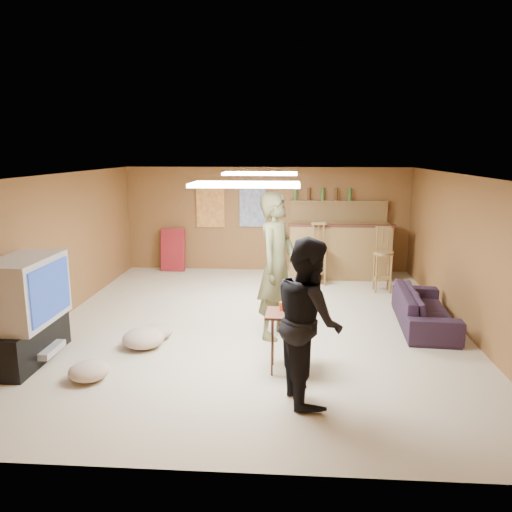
# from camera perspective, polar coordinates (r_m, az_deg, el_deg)

# --- Properties ---
(ground) EXTENTS (7.00, 7.00, 0.00)m
(ground) POSITION_cam_1_polar(r_m,az_deg,el_deg) (7.50, -0.11, -7.81)
(ground) COLOR #C0B192
(ground) RESTS_ON ground
(ceiling) EXTENTS (6.00, 7.00, 0.02)m
(ceiling) POSITION_cam_1_polar(r_m,az_deg,el_deg) (7.07, -0.11, 9.22)
(ceiling) COLOR silver
(ceiling) RESTS_ON ground
(wall_back) EXTENTS (6.00, 0.02, 2.20)m
(wall_back) POSITION_cam_1_polar(r_m,az_deg,el_deg) (10.65, 1.23, 4.20)
(wall_back) COLOR brown
(wall_back) RESTS_ON ground
(wall_front) EXTENTS (6.00, 0.02, 2.20)m
(wall_front) POSITION_cam_1_polar(r_m,az_deg,el_deg) (3.86, -3.86, -9.98)
(wall_front) COLOR brown
(wall_front) RESTS_ON ground
(wall_left) EXTENTS (0.02, 7.00, 2.20)m
(wall_left) POSITION_cam_1_polar(r_m,az_deg,el_deg) (7.99, -22.09, 0.71)
(wall_left) COLOR brown
(wall_left) RESTS_ON ground
(wall_right) EXTENTS (0.02, 7.00, 2.20)m
(wall_right) POSITION_cam_1_polar(r_m,az_deg,el_deg) (7.61, 23.05, 0.10)
(wall_right) COLOR brown
(wall_right) RESTS_ON ground
(tv_stand) EXTENTS (0.55, 1.30, 0.50)m
(tv_stand) POSITION_cam_1_polar(r_m,az_deg,el_deg) (6.81, -24.89, -8.84)
(tv_stand) COLOR black
(tv_stand) RESTS_ON ground
(dvd_box) EXTENTS (0.35, 0.50, 0.08)m
(dvd_box) POSITION_cam_1_polar(r_m,az_deg,el_deg) (6.74, -23.15, -9.80)
(dvd_box) COLOR #B2B2B7
(dvd_box) RESTS_ON tv_stand
(tv_body) EXTENTS (0.60, 1.10, 0.80)m
(tv_body) POSITION_cam_1_polar(r_m,az_deg,el_deg) (6.58, -24.85, -3.59)
(tv_body) COLOR #B2B2B7
(tv_body) RESTS_ON tv_stand
(tv_screen) EXTENTS (0.02, 0.95, 0.65)m
(tv_screen) POSITION_cam_1_polar(r_m,az_deg,el_deg) (6.44, -22.43, -3.70)
(tv_screen) COLOR navy
(tv_screen) RESTS_ON tv_body
(bar_counter) EXTENTS (2.00, 0.60, 1.10)m
(bar_counter) POSITION_cam_1_polar(r_m,az_deg,el_deg) (10.24, 9.48, 0.60)
(bar_counter) COLOR brown
(bar_counter) RESTS_ON ground
(bar_lip) EXTENTS (2.10, 0.12, 0.05)m
(bar_lip) POSITION_cam_1_polar(r_m,az_deg,el_deg) (9.90, 9.73, 3.44)
(bar_lip) COLOR #3F1D14
(bar_lip) RESTS_ON bar_counter
(bar_shelf) EXTENTS (2.00, 0.18, 0.05)m
(bar_shelf) POSITION_cam_1_polar(r_m,az_deg,el_deg) (10.54, 9.43, 6.15)
(bar_shelf) COLOR brown
(bar_shelf) RESTS_ON bar_backing
(bar_backing) EXTENTS (2.00, 0.14, 0.60)m
(bar_backing) POSITION_cam_1_polar(r_m,az_deg,el_deg) (10.59, 9.37, 4.55)
(bar_backing) COLOR brown
(bar_backing) RESTS_ON bar_counter
(poster_left) EXTENTS (0.60, 0.03, 0.85)m
(poster_left) POSITION_cam_1_polar(r_m,az_deg,el_deg) (10.70, -5.23, 5.54)
(poster_left) COLOR #BF3F26
(poster_left) RESTS_ON wall_back
(poster_right) EXTENTS (0.55, 0.03, 0.80)m
(poster_right) POSITION_cam_1_polar(r_m,az_deg,el_deg) (10.60, -0.40, 5.53)
(poster_right) COLOR #334C99
(poster_right) RESTS_ON wall_back
(folding_chair_stack) EXTENTS (0.50, 0.26, 0.91)m
(folding_chair_stack) POSITION_cam_1_polar(r_m,az_deg,el_deg) (10.84, -9.45, 0.70)
(folding_chair_stack) COLOR maroon
(folding_chair_stack) RESTS_ON ground
(ceiling_panel_front) EXTENTS (1.20, 0.60, 0.04)m
(ceiling_panel_front) POSITION_cam_1_polar(r_m,az_deg,el_deg) (5.58, -1.22, 8.17)
(ceiling_panel_front) COLOR white
(ceiling_panel_front) RESTS_ON ceiling
(ceiling_panel_back) EXTENTS (1.20, 0.60, 0.04)m
(ceiling_panel_back) POSITION_cam_1_polar(r_m,az_deg,el_deg) (8.27, 0.49, 9.41)
(ceiling_panel_back) COLOR white
(ceiling_panel_back) RESTS_ON ceiling
(person_olive) EXTENTS (0.74, 0.86, 2.00)m
(person_olive) POSITION_cam_1_polar(r_m,az_deg,el_deg) (6.78, 2.37, -1.15)
(person_olive) COLOR brown
(person_olive) RESTS_ON ground
(person_black) EXTENTS (0.83, 0.96, 1.70)m
(person_black) POSITION_cam_1_polar(r_m,az_deg,el_deg) (5.14, 6.01, -7.26)
(person_black) COLOR black
(person_black) RESTS_ON ground
(sofa) EXTENTS (0.84, 1.86, 0.53)m
(sofa) POSITION_cam_1_polar(r_m,az_deg,el_deg) (7.77, 18.70, -5.70)
(sofa) COLOR black
(sofa) RESTS_ON ground
(tray_table) EXTENTS (0.57, 0.46, 0.71)m
(tray_table) POSITION_cam_1_polar(r_m,az_deg,el_deg) (5.90, 3.86, -9.76)
(tray_table) COLOR #3F1D14
(tray_table) RESTS_ON ground
(cup_red_near) EXTENTS (0.08, 0.08, 0.10)m
(cup_red_near) POSITION_cam_1_polar(r_m,az_deg,el_deg) (5.84, 3.01, -5.75)
(cup_red_near) COLOR red
(cup_red_near) RESTS_ON tray_table
(cup_red_far) EXTENTS (0.11, 0.11, 0.12)m
(cup_red_far) POSITION_cam_1_polar(r_m,az_deg,el_deg) (5.71, 4.43, -6.10)
(cup_red_far) COLOR red
(cup_red_far) RESTS_ON tray_table
(cup_blue) EXTENTS (0.11, 0.11, 0.12)m
(cup_blue) POSITION_cam_1_polar(r_m,az_deg,el_deg) (5.87, 5.48, -5.60)
(cup_blue) COLOR #151797
(cup_blue) RESTS_ON tray_table
(bar_stool_left) EXTENTS (0.45, 0.45, 1.17)m
(bar_stool_left) POSITION_cam_1_polar(r_m,az_deg,el_deg) (9.64, 7.14, 0.19)
(bar_stool_left) COLOR brown
(bar_stool_left) RESTS_ON ground
(bar_stool_right) EXTENTS (0.44, 0.44, 1.34)m
(bar_stool_right) POSITION_cam_1_polar(r_m,az_deg,el_deg) (9.33, 14.34, 0.04)
(bar_stool_right) COLOR brown
(bar_stool_right) RESTS_ON ground
(cushion_near_tv) EXTENTS (0.65, 0.65, 0.25)m
(cushion_near_tv) POSITION_cam_1_polar(r_m,az_deg,el_deg) (6.80, -12.73, -9.14)
(cushion_near_tv) COLOR tan
(cushion_near_tv) RESTS_ON ground
(cushion_mid) EXTENTS (0.50, 0.50, 0.20)m
(cushion_mid) POSITION_cam_1_polar(r_m,az_deg,el_deg) (7.08, -11.31, -8.44)
(cushion_mid) COLOR tan
(cushion_mid) RESTS_ON ground
(cushion_far) EXTENTS (0.50, 0.50, 0.21)m
(cushion_far) POSITION_cam_1_polar(r_m,az_deg,el_deg) (6.07, -18.55, -12.35)
(cushion_far) COLOR tan
(cushion_far) RESTS_ON ground
(bottle_row) EXTENTS (1.20, 0.08, 0.26)m
(bottle_row) POSITION_cam_1_polar(r_m,az_deg,el_deg) (10.48, 7.61, 7.03)
(bottle_row) COLOR #3F7233
(bottle_row) RESTS_ON bar_shelf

